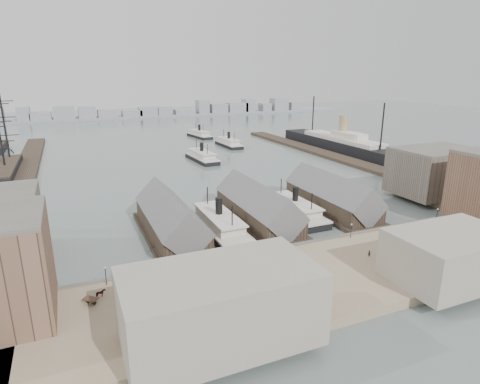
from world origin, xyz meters
name	(u,v)px	position (x,y,z in m)	size (l,w,h in m)	color
ground	(286,244)	(0.00, 0.00, 0.00)	(900.00, 900.00, 0.00)	#566461
quay	(332,275)	(0.00, -20.00, 1.00)	(180.00, 30.00, 2.00)	gray
seawall	(296,248)	(0.00, -5.20, 1.15)	(180.00, 1.20, 2.30)	#59544C
west_wharf	(23,178)	(-68.00, 100.00, 0.80)	(10.00, 220.00, 1.60)	#2D231C
east_wharf	(330,155)	(78.00, 90.00, 0.80)	(10.00, 180.00, 1.60)	#2D231C
ferry_shed_west	(171,220)	(-26.00, 16.88, 4.64)	(14.00, 42.00, 12.60)	#2D231C
ferry_shed_center	(258,208)	(0.00, 16.88, 4.64)	(14.00, 42.00, 12.60)	#2D231C
ferry_shed_east	(331,198)	(26.00, 16.88, 4.64)	(14.00, 42.00, 12.60)	#2D231C
warehouse_east_back	(435,172)	(68.00, 15.00, 9.50)	(28.00, 20.00, 15.00)	#60564C
street_bldg_center	(451,256)	(20.00, -32.00, 7.00)	(24.00, 16.00, 10.00)	gray
street_bldg_west	(220,306)	(-30.00, -32.00, 8.00)	(30.00, 16.00, 12.00)	gray
lamp_post_far_w	(105,272)	(-45.00, -7.00, 4.71)	(0.44, 0.44, 3.92)	black
lamp_post_near_w	(244,247)	(-15.00, -7.00, 4.71)	(0.44, 0.44, 3.92)	black
lamp_post_near_e	(351,228)	(15.00, -7.00, 4.71)	(0.44, 0.44, 3.92)	black
lamp_post_far_e	(437,213)	(45.00, -7.00, 4.71)	(0.44, 0.44, 3.92)	black
far_shore	(117,114)	(-2.07, 334.14, 3.91)	(500.00, 40.00, 15.72)	gray
ferry_docked_west	(219,224)	(-13.00, 14.43, 2.50)	(8.97, 29.91, 10.68)	black
ferry_docked_east	(295,209)	(13.00, 17.40, 2.34)	(8.39, 27.98, 9.99)	black
ferry_open_near	(202,156)	(12.24, 107.05, 2.33)	(10.22, 28.35, 9.95)	black
ferry_open_mid	(229,143)	(40.23, 140.65, 2.21)	(8.95, 26.70, 9.43)	black
ferry_open_far	(200,134)	(34.91, 181.95, 2.18)	(11.69, 26.99, 9.32)	black
sailing_ship_mid	(5,169)	(-75.51, 113.58, 2.78)	(9.43, 54.51, 38.78)	black
ocean_steamer	(342,144)	(92.00, 98.83, 4.41)	(14.05, 102.65, 20.53)	black
tram	(444,231)	(37.13, -16.07, 3.75)	(3.13, 9.72, 3.41)	black
horse_cart_left	(98,295)	(-46.94, -11.89, 2.81)	(4.39, 4.10, 1.59)	black
horse_cart_center	(293,261)	(-6.26, -14.21, 2.80)	(4.97, 2.24, 1.57)	black
horse_cart_right	(431,251)	(25.93, -22.39, 2.82)	(4.85, 2.97, 1.62)	black
pedestrian_0	(122,281)	(-42.11, -8.53, 2.86)	(0.63, 0.46, 1.72)	black
pedestrian_1	(124,307)	(-43.06, -18.13, 2.88)	(0.85, 0.66, 1.75)	black
pedestrian_2	(187,269)	(-28.85, -8.64, 2.88)	(1.14, 0.66, 1.76)	black
pedestrian_3	(257,306)	(-21.20, -26.89, 2.82)	(0.96, 0.40, 1.64)	black
pedestrian_4	(278,260)	(-8.95, -12.27, 2.91)	(0.89, 0.58, 1.82)	black
pedestrian_5	(369,254)	(11.91, -17.66, 2.79)	(0.57, 0.42, 1.57)	black
pedestrian_6	(397,231)	(27.95, -9.61, 2.80)	(0.78, 0.61, 1.61)	black
pedestrian_7	(426,255)	(23.23, -23.48, 2.86)	(1.12, 0.64, 1.73)	black
pedestrian_8	(431,237)	(32.92, -16.06, 2.80)	(0.93, 0.39, 1.59)	black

